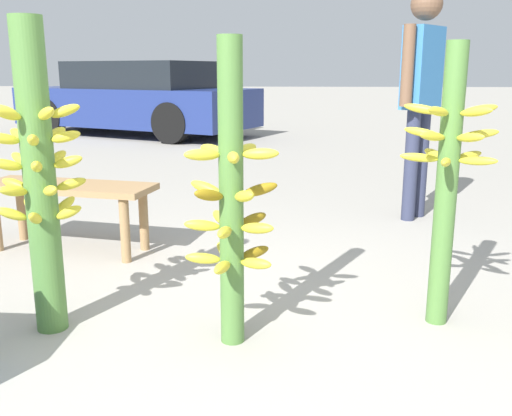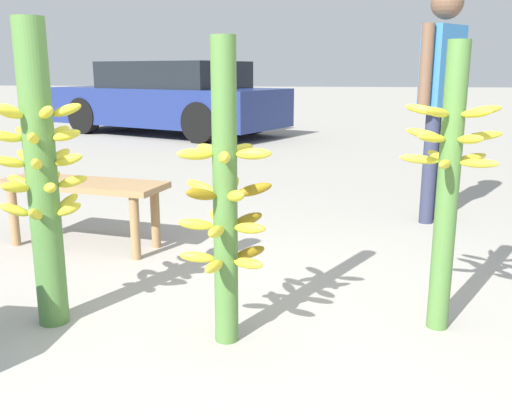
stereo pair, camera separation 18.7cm
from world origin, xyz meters
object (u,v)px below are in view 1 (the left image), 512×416
at_px(market_bench, 68,196).
at_px(banana_stalk_center, 231,200).
at_px(banana_stalk_right, 447,176).
at_px(banana_stalk_left, 40,178).
at_px(vendor_person, 422,82).
at_px(parked_car, 137,99).

bearing_deg(market_bench, banana_stalk_center, -34.86).
bearing_deg(banana_stalk_center, banana_stalk_right, 15.60).
height_order(banana_stalk_center, banana_stalk_right, banana_stalk_center).
xyz_separation_m(banana_stalk_left, banana_stalk_center, (0.84, -0.07, -0.07)).
bearing_deg(banana_stalk_left, banana_stalk_center, -4.51).
height_order(banana_stalk_left, market_bench, banana_stalk_left).
xyz_separation_m(banana_stalk_center, market_bench, (-1.20, 1.21, -0.26)).
bearing_deg(banana_stalk_right, vendor_person, 82.05).
relative_size(banana_stalk_center, market_bench, 1.10).
xyz_separation_m(banana_stalk_center, parked_car, (-2.61, 8.02, 0.01)).
distance_m(banana_stalk_center, market_bench, 1.73).
relative_size(banana_stalk_right, parked_car, 0.27).
relative_size(banana_stalk_left, banana_stalk_right, 1.07).
distance_m(banana_stalk_left, vendor_person, 3.00).
bearing_deg(parked_car, banana_stalk_left, -143.67).
height_order(market_bench, parked_car, parked_car).
relative_size(market_bench, parked_car, 0.25).
xyz_separation_m(banana_stalk_center, vendor_person, (1.21, 2.23, 0.44)).
xyz_separation_m(vendor_person, parked_car, (-3.82, 5.80, -0.43)).
bearing_deg(banana_stalk_center, banana_stalk_left, 175.49).
bearing_deg(banana_stalk_center, market_bench, 134.59).
bearing_deg(banana_stalk_left, vendor_person, 46.51).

